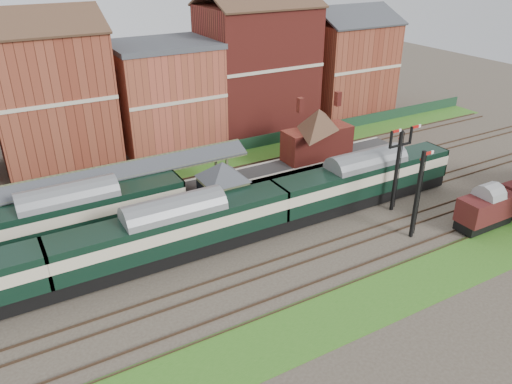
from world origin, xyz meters
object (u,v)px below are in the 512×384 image
dmu_train (176,230)px  platform_railcar (72,216)px  semaphore_bracket (398,165)px  goods_van_a (486,209)px  signal_box (223,191)px

dmu_train → platform_railcar: bearing=135.6°
semaphore_bracket → goods_van_a: 8.47m
signal_box → platform_railcar: size_ratio=0.31×
signal_box → platform_railcar: 12.89m
platform_railcar → semaphore_bracket: bearing=-18.1°
semaphore_bracket → platform_railcar: 29.00m
signal_box → dmu_train: 6.70m
semaphore_bracket → goods_van_a: size_ratio=1.52×
semaphore_bracket → dmu_train: bearing=173.2°
signal_box → goods_van_a: signal_box is taller
signal_box → goods_van_a: size_ratio=1.12×
dmu_train → goods_van_a: (25.54, -9.00, -0.72)m
platform_railcar → dmu_train: bearing=-44.4°
dmu_train → signal_box: bearing=29.2°
platform_railcar → signal_box: bearing=-14.6°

